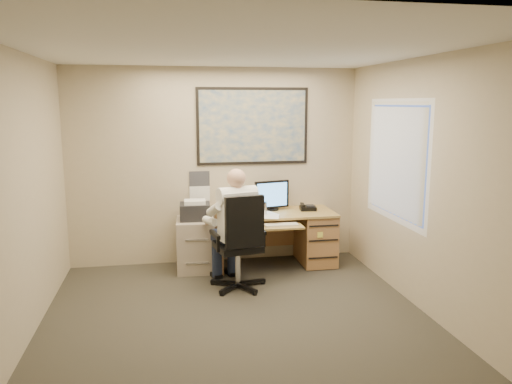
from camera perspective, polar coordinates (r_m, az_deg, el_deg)
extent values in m
cube|color=#322F26|center=(5.16, -1.75, -15.33)|extent=(4.00, 4.50, 0.00)
cube|color=white|center=(4.68, -1.94, 16.04)|extent=(4.00, 4.50, 0.00)
cube|color=#BDAE8F|center=(6.95, -4.67, 2.93)|extent=(4.00, 0.00, 2.70)
cube|color=#BDAE8F|center=(2.61, 5.81, -9.40)|extent=(4.00, 0.00, 2.70)
cube|color=#BDAE8F|center=(4.86, -25.84, -1.18)|extent=(0.00, 4.50, 2.70)
cube|color=#BDAE8F|center=(5.41, 19.59, 0.31)|extent=(0.00, 4.50, 2.70)
cube|color=tan|center=(6.81, 2.25, -2.44)|extent=(1.60, 0.75, 0.03)
cube|color=#B67F4A|center=(7.05, 6.81, -5.21)|extent=(0.45, 0.70, 0.70)
cube|color=#B67F4A|center=(6.78, -4.25, -5.80)|extent=(0.04, 0.70, 0.70)
cube|color=#B67F4A|center=(7.20, 1.63, -4.06)|extent=(1.55, 0.03, 0.55)
cylinder|color=black|center=(6.94, 1.78, -1.98)|extent=(0.20, 0.20, 0.02)
cube|color=black|center=(6.88, 1.82, -0.28)|extent=(0.50, 0.15, 0.38)
cube|color=#5193DD|center=(6.86, 1.87, -0.31)|extent=(0.44, 0.10, 0.32)
cube|color=tan|center=(6.40, 2.91, -3.97)|extent=(0.55, 0.30, 0.02)
cube|color=beige|center=(6.39, 2.91, -3.77)|extent=(0.43, 0.14, 0.02)
cube|color=black|center=(6.97, 5.95, -1.84)|extent=(0.24, 0.22, 0.05)
cylinder|color=silver|center=(6.64, 0.94, -1.94)|extent=(0.07, 0.07, 0.16)
cylinder|color=white|center=(6.88, 0.23, -1.80)|extent=(0.07, 0.07, 0.09)
cube|color=white|center=(6.72, -1.50, -2.39)|extent=(0.60, 0.56, 0.02)
cube|color=#1E4C93|center=(6.95, -0.36, 7.52)|extent=(1.56, 0.03, 1.06)
cube|color=white|center=(6.95, -6.46, 0.66)|extent=(0.28, 0.01, 0.42)
cube|color=#AC9E8B|center=(6.78, -6.91, -5.96)|extent=(0.52, 0.62, 0.69)
cube|color=black|center=(6.67, -6.99, -2.22)|extent=(0.41, 0.37, 0.22)
cube|color=white|center=(6.62, -7.00, -1.13)|extent=(0.29, 0.23, 0.05)
cylinder|color=silver|center=(6.11, -2.08, -8.41)|extent=(0.07, 0.07, 0.44)
cube|color=black|center=(6.04, -2.09, -6.24)|extent=(0.58, 0.58, 0.08)
cube|color=black|center=(5.70, -2.18, -3.48)|extent=(0.46, 0.14, 0.60)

